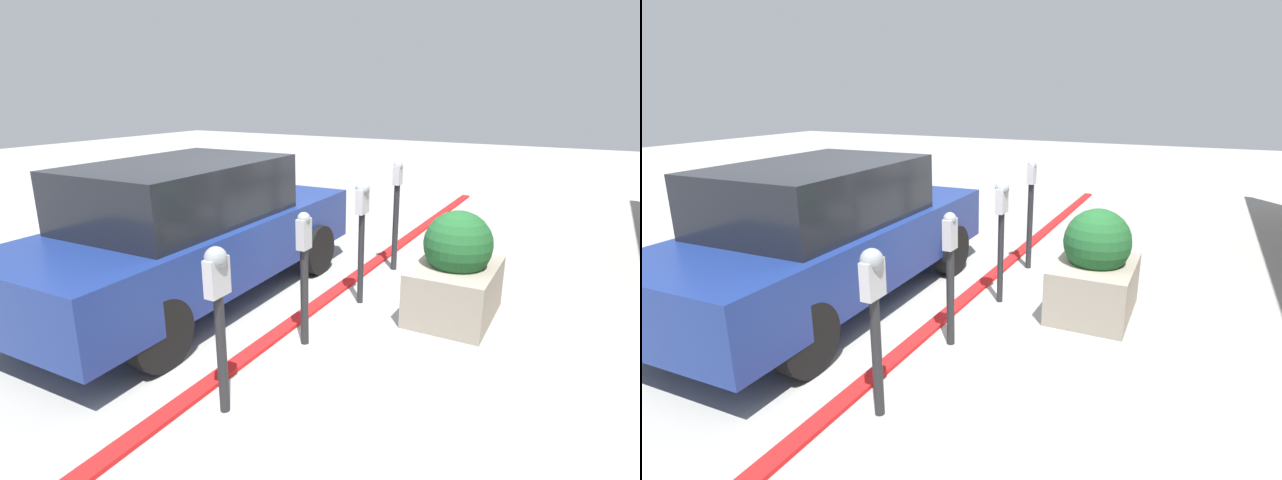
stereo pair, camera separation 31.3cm
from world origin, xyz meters
The scene contains 8 objects.
ground_plane centered at (0.00, 0.00, 0.00)m, with size 40.00×40.00×0.00m, color #999993.
curb_strip centered at (0.00, 0.08, 0.02)m, with size 14.70×0.16×0.04m.
parking_meter_nearest centered at (-1.83, -0.26, 0.93)m, with size 0.20×0.17×1.34m.
parking_meter_second centered at (-0.60, -0.25, 0.82)m, with size 0.14×0.12×1.33m.
parking_meter_middle centered at (0.57, -0.30, 1.01)m, with size 0.19×0.16×1.44m.
parking_meter_fourth centered at (1.83, -0.24, 0.91)m, with size 0.14×0.12×1.50m.
planter_box centered at (0.73, -1.35, 0.51)m, with size 1.15×0.83×1.19m.
parked_car_front centered at (-0.27, 1.45, 0.85)m, with size 4.56×1.88×1.65m.
Camera 2 is at (-4.54, -2.25, 2.39)m, focal length 28.00 mm.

